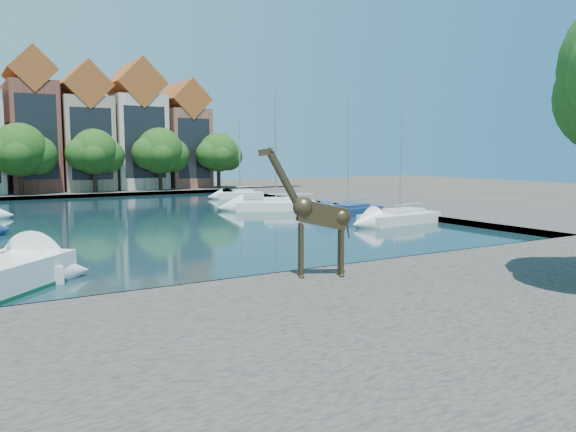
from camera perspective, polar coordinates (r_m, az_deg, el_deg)
name	(u,v)px	position (r m, az deg, el deg)	size (l,w,h in m)	color
ground	(316,279)	(23.06, 2.87, -6.45)	(160.00, 160.00, 0.00)	#38332B
water_basin	(144,219)	(44.77, -14.42, -0.33)	(38.00, 50.00, 0.08)	black
near_quay	(445,316)	(17.79, 15.66, -9.74)	(50.00, 14.00, 0.50)	#4C4942
far_quay	(70,192)	(75.89, -21.30, 2.27)	(60.00, 16.00, 0.50)	#4C4942
right_quay	(391,202)	(57.03, 10.43, 1.38)	(14.00, 52.00, 0.50)	#4C4942
townhouse_center	(32,126)	(75.23, -24.58, 8.29)	(5.44, 9.18, 16.93)	brown
townhouse_east_inner	(84,133)	(76.12, -20.03, 7.97)	(5.94, 9.18, 15.79)	tan
townhouse_east_mid	(135,131)	(77.63, -15.28, 8.37)	(6.43, 9.18, 16.65)	beige
townhouse_east_end	(182,139)	(79.61, -10.71, 7.71)	(5.44, 9.18, 14.43)	brown
far_tree_mid_west	(21,152)	(69.50, -25.52, 5.91)	(7.80, 6.00, 8.00)	#332114
far_tree_mid_east	(95,153)	(70.71, -19.02, 6.05)	(7.02, 5.40, 7.52)	#332114
far_tree_east	(161,152)	(72.79, -12.81, 6.32)	(7.54, 5.80, 7.84)	#332114
far_tree_far_east	(219,154)	(75.65, -7.02, 6.31)	(6.76, 5.20, 7.36)	#332114
giraffe_statue	(315,214)	(20.90, 2.80, 0.20)	(3.23, 1.65, 4.83)	#382E1C
sailboat_right_a	(400,216)	(41.18, 11.29, 0.04)	(6.67, 2.94, 10.75)	silver
sailboat_right_b	(348,209)	(45.98, 6.07, 0.67)	(7.21, 4.16, 10.59)	navy
sailboat_right_c	(276,204)	(49.85, -1.26, 1.27)	(7.57, 5.14, 10.50)	silver
sailboat_right_d	(240,194)	(63.06, -4.89, 2.28)	(5.34, 3.03, 8.25)	silver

